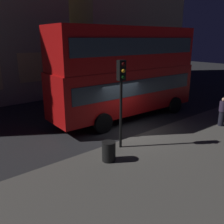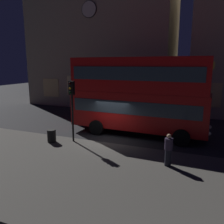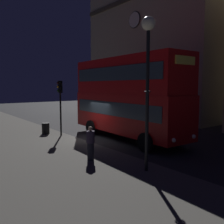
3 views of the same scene
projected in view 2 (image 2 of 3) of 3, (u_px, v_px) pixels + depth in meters
name	position (u px, v px, depth m)	size (l,w,h in m)	color
ground_plane	(107.00, 141.00, 15.57)	(80.00, 80.00, 0.00)	#232326
sidewalk_slab	(68.00, 169.00, 11.19)	(44.00, 8.27, 0.12)	#4C4944
building_with_clock	(104.00, 44.00, 29.17)	(17.39, 8.71, 15.25)	tan
double_decker_bus	(138.00, 93.00, 16.33)	(9.90, 3.10, 5.53)	#B20F0F
traffic_light_near_kerb	(72.00, 99.00, 14.54)	(0.36, 0.38, 3.91)	black
pedestrian	(168.00, 150.00, 11.30)	(0.40, 0.40, 1.63)	black
litter_bin	(52.00, 136.00, 14.89)	(0.55, 0.55, 0.81)	black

